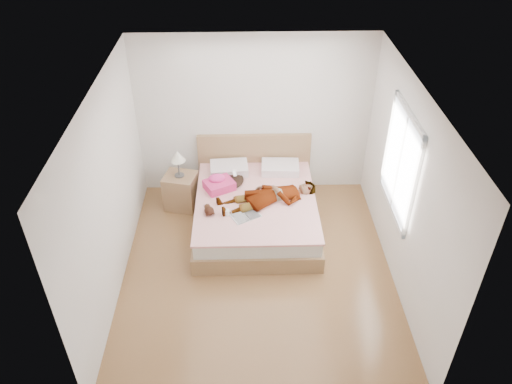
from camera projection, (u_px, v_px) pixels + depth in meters
ground at (258, 270)px, 6.77m from camera, size 4.00×4.00×0.00m
woman at (269, 194)px, 7.17m from camera, size 1.61×1.02×0.21m
hair at (230, 180)px, 7.56m from camera, size 0.50×0.57×0.07m
phone at (234, 173)px, 7.42m from camera, size 0.08×0.11×0.06m
room_shell at (400, 163)px, 6.18m from camera, size 4.00×4.00×4.00m
bed at (256, 208)px, 7.45m from camera, size 1.80×2.08×1.00m
towel at (219, 184)px, 7.40m from camera, size 0.52×0.48×0.22m
magazine at (246, 215)px, 6.91m from camera, size 0.47×0.41×0.02m
coffee_mug at (227, 212)px, 6.91m from camera, size 0.11×0.09×0.09m
plush_toy at (209, 210)px, 6.93m from camera, size 0.18×0.23×0.12m
nightstand at (181, 189)px, 7.75m from camera, size 0.55×0.52×1.02m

